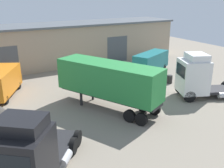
{
  "coord_description": "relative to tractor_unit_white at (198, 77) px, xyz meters",
  "views": [
    {
      "loc": [
        -11.13,
        -17.15,
        9.2
      ],
      "look_at": [
        -0.25,
        1.95,
        1.6
      ],
      "focal_mm": 42.0,
      "sensor_mm": 36.0,
      "label": 1
    }
  ],
  "objects": [
    {
      "name": "container_trailer_green",
      "position": [
        -8.42,
        1.77,
        0.57
      ],
      "size": [
        6.18,
        9.23,
        3.94
      ],
      "rotation": [
        0.0,
        0.0,
        2.02
      ],
      "color": "#28843D",
      "rests_on": "ground_plane"
    },
    {
      "name": "delivery_van_teal",
      "position": [
        1.59,
        8.95,
        -0.64
      ],
      "size": [
        6.08,
        4.25,
        2.38
      ],
      "rotation": [
        0.0,
        0.0,
        0.43
      ],
      "color": "#197075",
      "rests_on": "ground_plane"
    },
    {
      "name": "tractor_unit_white",
      "position": [
        0.0,
        0.0,
        0.0
      ],
      "size": [
        7.13,
        4.92,
        4.15
      ],
      "rotation": [
        0.0,
        0.0,
        2.74
      ],
      "color": "silver",
      "rests_on": "ground_plane"
    },
    {
      "name": "oil_drum",
      "position": [
        0.53,
        4.35,
        -1.51
      ],
      "size": [
        0.58,
        0.58,
        0.88
      ],
      "color": "black",
      "rests_on": "ground_plane"
    },
    {
      "name": "tractor_unit_black",
      "position": [
        -16.43,
        -4.81,
        -0.03
      ],
      "size": [
        6.03,
        6.62,
        4.09
      ],
      "rotation": [
        0.0,
        0.0,
        -2.25
      ],
      "color": "black",
      "rests_on": "ground_plane"
    },
    {
      "name": "warehouse_building",
      "position": [
        -7.09,
        18.28,
        0.78
      ],
      "size": [
        34.48,
        6.67,
        5.44
      ],
      "color": "tan",
      "rests_on": "ground_plane"
    },
    {
      "name": "ground_plane",
      "position": [
        -7.09,
        1.2,
        -1.95
      ],
      "size": [
        60.0,
        60.0,
        0.0
      ],
      "primitive_type": "plane",
      "color": "gray"
    },
    {
      "name": "delivery_van_orange",
      "position": [
        -15.61,
        9.42,
        -0.56
      ],
      "size": [
        4.31,
        5.87,
        2.54
      ],
      "rotation": [
        0.0,
        0.0,
        1.1
      ],
      "color": "orange",
      "rests_on": "ground_plane"
    }
  ]
}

